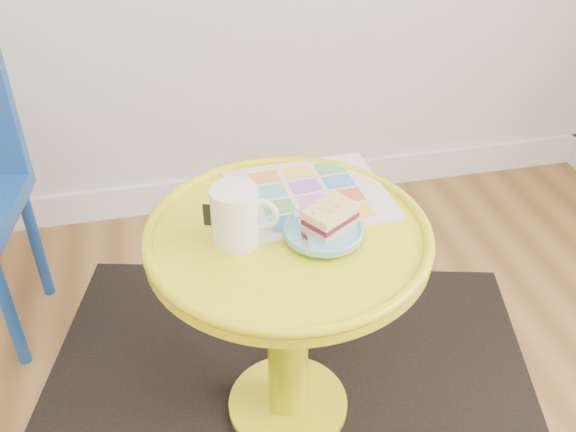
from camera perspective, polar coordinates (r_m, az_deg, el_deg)
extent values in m
cube|color=white|center=(2.41, -18.60, 0.65)|extent=(4.00, 0.02, 0.12)
cube|color=black|center=(1.72, 0.00, -16.55)|extent=(1.54, 1.39, 0.01)
cylinder|color=yellow|center=(1.72, 0.00, -16.36)|extent=(0.30, 0.30, 0.03)
cylinder|color=yellow|center=(1.52, 0.00, -10.08)|extent=(0.10, 0.10, 0.51)
cylinder|color=yellow|center=(1.34, 0.00, -1.93)|extent=(0.60, 0.60, 0.03)
cylinder|color=#164291|center=(1.85, -23.52, -7.82)|extent=(0.03, 0.03, 0.37)
cylinder|color=#164291|center=(2.05, -21.43, -2.45)|extent=(0.03, 0.03, 0.37)
cube|color=silver|center=(1.44, 1.91, 1.89)|extent=(0.36, 0.31, 0.01)
cylinder|color=white|center=(1.27, -4.74, -0.01)|extent=(0.10, 0.10, 0.12)
torus|color=white|center=(1.26, -2.43, 0.13)|extent=(0.07, 0.03, 0.07)
cylinder|color=#D1B78C|center=(1.24, -4.86, 2.09)|extent=(0.09, 0.09, 0.01)
cylinder|color=#61B8CD|center=(1.31, 3.16, -1.63)|extent=(0.06, 0.06, 0.01)
cylinder|color=#61B8CD|center=(1.30, 3.17, -1.31)|extent=(0.16, 0.16, 0.01)
cube|color=#D3BC8C|center=(1.30, 3.77, -0.63)|extent=(0.12, 0.11, 0.01)
cube|color=maroon|center=(1.29, 3.79, -0.14)|extent=(0.12, 0.11, 0.01)
cube|color=#EADB8C|center=(1.29, 3.82, 0.44)|extent=(0.12, 0.11, 0.02)
cube|color=silver|center=(1.28, 1.42, -1.67)|extent=(0.02, 0.12, 0.00)
cube|color=silver|center=(1.33, 0.97, 0.10)|extent=(0.02, 0.03, 0.00)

